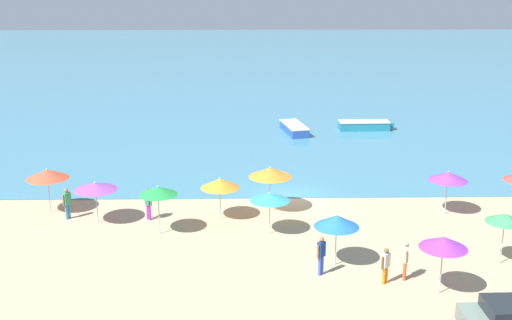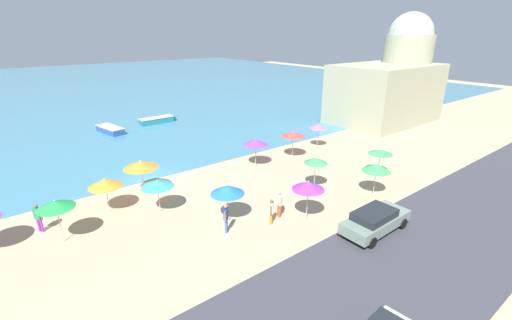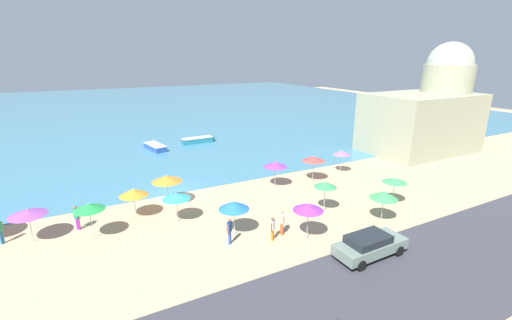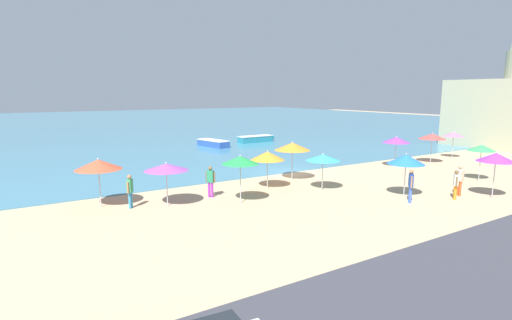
{
  "view_description": "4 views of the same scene",
  "coord_description": "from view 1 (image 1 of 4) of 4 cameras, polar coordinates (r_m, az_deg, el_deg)",
  "views": [
    {
      "loc": [
        -2.56,
        -35.8,
        13.07
      ],
      "look_at": [
        -1.84,
        0.72,
        2.18
      ],
      "focal_mm": 45.0,
      "sensor_mm": 36.0,
      "label": 1
    },
    {
      "loc": [
        -8.38,
        -24.64,
        11.08
      ],
      "look_at": [
        7.24,
        -4.47,
        1.42
      ],
      "focal_mm": 24.0,
      "sensor_mm": 36.0,
      "label": 2
    },
    {
      "loc": [
        -6.84,
        -28.01,
        11.67
      ],
      "look_at": [
        7.76,
        -0.47,
        2.14
      ],
      "focal_mm": 24.0,
      "sensor_mm": 36.0,
      "label": 3
    },
    {
      "loc": [
        -17.21,
        -23.14,
        5.87
      ],
      "look_at": [
        -1.82,
        1.46,
        0.93
      ],
      "focal_mm": 28.0,
      "sensor_mm": 36.0,
      "label": 4
    }
  ],
  "objects": [
    {
      "name": "bather_1",
      "position": [
        35.16,
        -9.56,
        -3.72
      ],
      "size": [
        0.41,
        0.44,
        1.78
      ],
      "color": "purple",
      "rests_on": "ground_plane"
    },
    {
      "name": "skiff_offshore",
      "position": [
        54.9,
        9.64,
        3.05
      ],
      "size": [
        4.65,
        1.49,
        0.76
      ],
      "color": "teal",
      "rests_on": "sea"
    },
    {
      "name": "skiff_nearshore",
      "position": [
        53.27,
        3.39,
        2.83
      ],
      "size": [
        2.27,
        4.56,
        0.73
      ],
      "color": "#2A4FA0",
      "rests_on": "sea"
    },
    {
      "name": "beach_umbrella_11",
      "position": [
        32.79,
        -8.71,
        -2.72
      ],
      "size": [
        1.96,
        1.96,
        2.61
      ],
      "color": "#B2B2B7",
      "rests_on": "ground_plane"
    },
    {
      "name": "beach_umbrella_8",
      "position": [
        35.48,
        1.26,
        -1.1
      ],
      "size": [
        2.39,
        2.39,
        2.62
      ],
      "color": "#B2B2B7",
      "rests_on": "ground_plane"
    },
    {
      "name": "beach_umbrella_3",
      "position": [
        34.95,
        -14.09,
        -2.28
      ],
      "size": [
        2.29,
        2.29,
        2.32
      ],
      "color": "#B2B2B7",
      "rests_on": "ground_plane"
    },
    {
      "name": "bather_3",
      "position": [
        28.45,
        11.45,
        -9.04
      ],
      "size": [
        0.45,
        0.4,
        1.65
      ],
      "color": "orange",
      "rests_on": "ground_plane"
    },
    {
      "name": "bather_2",
      "position": [
        28.75,
        5.82,
        -8.26
      ],
      "size": [
        0.43,
        0.43,
        1.82
      ],
      "color": "blue",
      "rests_on": "ground_plane"
    },
    {
      "name": "beach_umbrella_7",
      "position": [
        29.31,
        7.18,
        -5.41
      ],
      "size": [
        2.07,
        2.07,
        2.5
      ],
      "color": "#B2B2B7",
      "rests_on": "ground_plane"
    },
    {
      "name": "beach_umbrella_13",
      "position": [
        36.68,
        16.7,
        -1.4
      ],
      "size": [
        2.14,
        2.14,
        2.49
      ],
      "color": "#B2B2B7",
      "rests_on": "ground_plane"
    },
    {
      "name": "beach_umbrella_5",
      "position": [
        31.3,
        21.27,
        -4.83
      ],
      "size": [
        1.75,
        1.75,
        2.53
      ],
      "color": "#B2B2B7",
      "rests_on": "ground_plane"
    },
    {
      "name": "beach_umbrella_12",
      "position": [
        32.53,
        1.23,
        -3.31
      ],
      "size": [
        2.06,
        2.06,
        2.26
      ],
      "color": "#B2B2B7",
      "rests_on": "ground_plane"
    },
    {
      "name": "bather_4",
      "position": [
        28.94,
        13.15,
        -8.5
      ],
      "size": [
        0.29,
        0.56,
        1.79
      ],
      "color": "#D74F22",
      "rests_on": "ground_plane"
    },
    {
      "name": "beach_umbrella_10",
      "position": [
        34.5,
        -3.23,
        -2.08
      ],
      "size": [
        2.09,
        2.09,
        2.37
      ],
      "color": "#B2B2B7",
      "rests_on": "ground_plane"
    },
    {
      "name": "beach_umbrella_6",
      "position": [
        27.61,
        16.33,
        -7.05
      ],
      "size": [
        2.0,
        2.0,
        2.63
      ],
      "color": "#B2B2B7",
      "rests_on": "ground_plane"
    },
    {
      "name": "bather_0",
      "position": [
        36.28,
        -16.45,
        -3.57
      ],
      "size": [
        0.39,
        0.47,
        1.75
      ],
      "color": "teal",
      "rests_on": "ground_plane"
    },
    {
      "name": "beach_umbrella_9",
      "position": [
        37.18,
        -18.07,
        -1.19
      ],
      "size": [
        2.33,
        2.33,
        2.56
      ],
      "color": "#B2B2B7",
      "rests_on": "ground_plane"
    },
    {
      "name": "sea",
      "position": [
        91.77,
        0.49,
        8.43
      ],
      "size": [
        150.0,
        110.0,
        0.05
      ],
      "primitive_type": "cube",
      "color": "teal",
      "rests_on": "ground_plane"
    },
    {
      "name": "ground_plane",
      "position": [
        38.2,
        2.79,
        -3.43
      ],
      "size": [
        160.0,
        160.0,
        0.0
      ],
      "primitive_type": "plane",
      "color": "tan"
    }
  ]
}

